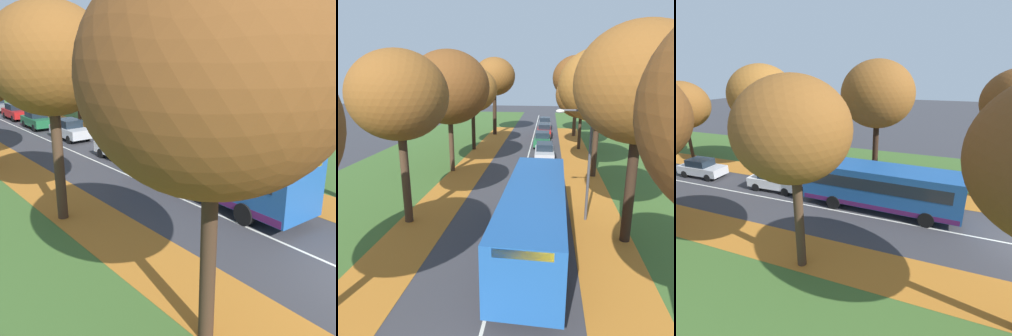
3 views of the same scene
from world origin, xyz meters
The scene contains 20 objects.
grass_verge_left centered at (-9.20, 20.00, 0.00)m, with size 12.00×90.00×0.01m, color #3D6028.
leaf_litter_left centered at (-4.60, 14.00, 0.01)m, with size 2.80×60.00×0.00m, color #B26B23.
grass_verge_right centered at (9.20, 20.00, 0.00)m, with size 12.00×90.00×0.01m, color #3D6028.
leaf_litter_right centered at (4.60, 14.00, 0.01)m, with size 2.80×60.00×0.00m, color #B26B23.
road_centre_line centered at (0.00, 20.00, 0.00)m, with size 0.12×80.00×0.01m, color silver.
tree_left_near centered at (-5.44, 10.74, 6.60)m, with size 4.87×4.87×8.83m.
tree_left_mid centered at (-5.86, 20.44, 6.65)m, with size 6.27×6.27×9.49m.
tree_left_far centered at (-5.89, 28.57, 6.15)m, with size 5.00×5.00×8.42m.
tree_left_distant centered at (-5.15, 37.85, 7.35)m, with size 5.27×5.27×9.77m.
tree_right_near centered at (5.61, 9.99, 7.22)m, with size 5.62×5.62×9.78m.
tree_right_mid centered at (5.41, 20.40, 6.86)m, with size 5.95×5.95×9.55m.
tree_right_far centered at (5.12, 30.08, 5.65)m, with size 5.29×5.29×8.04m.
tree_right_distant centered at (5.15, 37.99, 7.26)m, with size 5.96×5.96×9.97m.
streetlamp_right centered at (3.67, 12.13, 3.74)m, with size 1.89×0.28×6.00m.
bus centered at (1.36, 8.54, 1.70)m, with size 2.85×10.46×2.98m.
car_white_lead centered at (1.50, 17.01, 0.81)m, with size 1.87×4.24×1.62m.
car_silver_following centered at (1.56, 24.75, 0.81)m, with size 1.85×4.23×1.62m.
car_green_third_in_line centered at (1.26, 30.92, 0.81)m, with size 1.85×4.23×1.62m.
car_red_fourth_in_line centered at (1.36, 36.93, 0.81)m, with size 1.80×4.21×1.62m.
car_grey_trailing centered at (1.32, 43.62, 0.81)m, with size 1.80×4.21×1.62m.
Camera 2 is at (1.80, -4.66, 7.61)m, focal length 35.00 mm.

